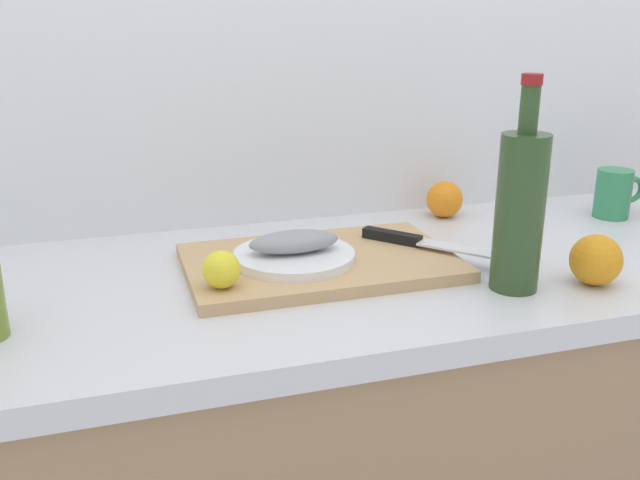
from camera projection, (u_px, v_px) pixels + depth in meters
back_wall at (309, 44)px, 1.37m from camera, size 3.20×0.05×2.50m
cutting_board at (320, 263)px, 1.18m from camera, size 0.45×0.28×0.02m
white_plate at (294, 256)px, 1.16m from camera, size 0.20×0.20×0.01m
fish_fillet at (294, 242)px, 1.15m from camera, size 0.15×0.06×0.04m
chef_knife at (419, 242)px, 1.22m from camera, size 0.21×0.24×0.02m
lemon_0 at (221, 269)px, 1.04m from camera, size 0.06×0.06×0.06m
wine_bottle at (520, 208)px, 1.06m from camera, size 0.07×0.07×0.33m
coffee_mug_0 at (614, 193)px, 1.45m from camera, size 0.11×0.07×0.10m
orange_0 at (445, 199)px, 1.46m from camera, size 0.08×0.08×0.08m
orange_1 at (596, 260)px, 1.10m from camera, size 0.08×0.08×0.08m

